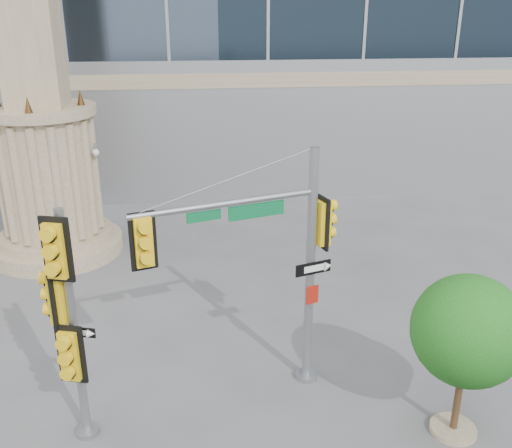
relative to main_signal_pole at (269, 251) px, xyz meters
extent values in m
plane|color=#545456|center=(-0.34, -0.62, -3.40)|extent=(120.00, 120.00, 0.00)
cylinder|color=gray|center=(-6.34, 8.38, -3.15)|extent=(4.40, 4.40, 0.50)
cylinder|color=gray|center=(-6.34, 8.38, -2.75)|extent=(3.80, 3.80, 0.30)
cylinder|color=gray|center=(-6.34, 8.38, -0.60)|extent=(3.00, 3.00, 4.00)
cylinder|color=gray|center=(-6.34, 8.38, 1.55)|extent=(3.50, 3.50, 0.30)
cone|color=#472D14|center=(-5.04, 8.38, 1.95)|extent=(0.24, 0.24, 0.50)
cylinder|color=slate|center=(0.94, 0.30, -3.34)|extent=(0.51, 0.51, 0.11)
cylinder|color=slate|center=(0.94, 0.30, -0.66)|extent=(0.20, 0.20, 5.48)
cylinder|color=slate|center=(-0.89, -0.28, 1.17)|extent=(3.70, 1.29, 0.13)
cube|color=#0C6736|center=(-0.27, -0.10, 0.94)|extent=(1.14, 0.40, 0.29)
cube|color=yellow|center=(-2.45, -0.78, 0.67)|extent=(0.56, 0.40, 1.14)
cube|color=yellow|center=(1.19, 0.38, 0.44)|extent=(0.40, 0.56, 1.14)
cube|color=black|center=(0.98, 0.18, -0.52)|extent=(0.81, 0.28, 0.27)
cube|color=#A91A0F|center=(0.98, 0.18, -1.16)|extent=(0.29, 0.12, 0.42)
cylinder|color=slate|center=(-3.82, -1.05, -3.34)|extent=(0.47, 0.47, 0.12)
cylinder|color=slate|center=(-3.82, -1.05, -0.97)|extent=(0.17, 0.17, 4.85)
cube|color=yellow|center=(-3.88, -1.26, 0.78)|extent=(0.59, 0.41, 1.21)
cube|color=yellow|center=(-4.03, -0.99, -0.29)|extent=(0.41, 0.59, 1.21)
cube|color=yellow|center=(-3.88, -1.26, -1.36)|extent=(0.59, 0.41, 1.21)
cube|color=black|center=(-3.69, -1.21, -0.92)|extent=(0.59, 0.19, 0.19)
cylinder|color=gray|center=(3.59, -1.79, -3.35)|extent=(0.93, 0.93, 0.10)
cylinder|color=#382314|center=(3.59, -1.79, -2.47)|extent=(0.14, 0.14, 1.86)
sphere|color=#175B14|center=(3.59, -1.79, -1.02)|extent=(2.17, 2.17, 2.17)
sphere|color=#175B14|center=(4.05, -1.53, -1.33)|extent=(1.34, 1.34, 1.34)
sphere|color=#175B14|center=(3.22, -2.04, -1.28)|extent=(1.14, 1.14, 1.14)
camera|label=1|loc=(-1.42, -10.63, 4.76)|focal=40.00mm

